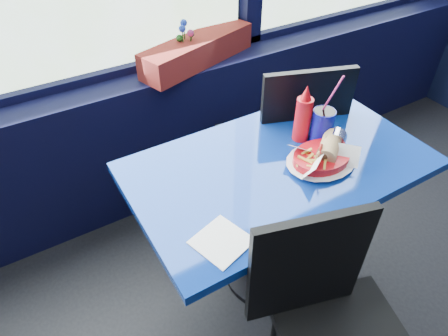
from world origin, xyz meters
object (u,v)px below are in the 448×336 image
Objects in this scene: chair_near_front at (331,316)px; soda_cup at (322,125)px; chair_near_back at (279,139)px; planter_box at (198,50)px; food_basket at (323,156)px; near_table at (276,194)px; ketchup_bottle at (303,116)px; flower_vase at (187,53)px.

chair_near_front is 2.97× the size of soda_cup.
chair_near_back is 1.43× the size of planter_box.
food_basket is 0.15m from soda_cup.
chair_near_back is 0.64m from planter_box.
near_table is 1.29× the size of chair_near_front.
ketchup_bottle is (0.17, 0.09, 0.29)m from near_table.
ketchup_bottle reaches higher than near_table.
flower_vase is 0.95× the size of ketchup_bottle.
planter_box is at bearing 80.92° from food_basket.
chair_near_front is at bearing -107.27° from near_table.
near_table is at bearing 135.90° from food_basket.
flower_vase is at bearing 169.02° from planter_box.
planter_box is at bearing 84.32° from near_table.
soda_cup reaches higher than chair_near_back.
chair_near_back is (0.42, 0.85, 0.03)m from chair_near_front.
flower_vase reaches higher than planter_box.
flower_vase is 0.77m from ketchup_bottle.
near_table is 3.84× the size of soda_cup.
food_basket is (0.30, 0.45, 0.25)m from chair_near_front.
near_table is 1.22× the size of chair_near_back.
planter_box is at bearing 6.66° from flower_vase.
ketchup_bottle reaches higher than planter_box.
soda_cup reaches higher than near_table.
food_basket is at bearing -31.67° from near_table.
food_basket is at bearing -127.82° from soda_cup.
chair_near_back is at bearing 70.61° from ketchup_bottle.
ketchup_bottle reaches higher than food_basket.
flower_vase is at bearing 101.20° from ketchup_bottle.
planter_box is 0.77m from ketchup_bottle.
flower_vase reaches higher than chair_near_front.
chair_near_front is at bearing -97.58° from flower_vase.
food_basket is (0.12, -0.93, -0.09)m from flower_vase.
planter_box is 0.84m from soda_cup.
chair_near_front is 0.77m from ketchup_bottle.
chair_near_back is at bearing 51.84° from near_table.
ketchup_bottle is at bearing 89.95° from chair_near_back.
ketchup_bottle is at bearing -78.80° from flower_vase.
planter_box is at bearing 96.22° from ketchup_bottle.
food_basket is (0.14, -0.09, 0.22)m from near_table.
chair_near_front is at bearing -136.85° from food_basket.
ketchup_bottle is at bearing 68.13° from food_basket.
chair_near_back is at bearing 62.29° from food_basket.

